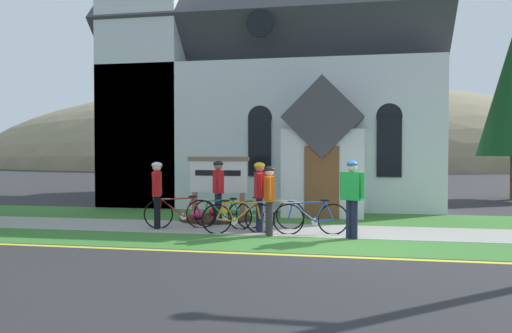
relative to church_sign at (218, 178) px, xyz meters
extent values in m
plane|color=#2B2B2D|center=(3.63, 0.57, -1.19)|extent=(140.00, 140.00, 0.00)
cube|color=#99968E|center=(0.84, -1.75, -1.19)|extent=(32.00, 2.07, 0.01)
cube|color=#38722D|center=(0.84, -3.71, -1.19)|extent=(32.00, 1.86, 0.01)
cube|color=#38722D|center=(0.84, 0.71, -1.19)|extent=(24.00, 2.84, 0.01)
cube|color=yellow|center=(0.84, -4.79, -1.19)|extent=(28.00, 0.16, 0.01)
cube|color=silver|center=(0.84, 6.93, 1.29)|extent=(11.70, 9.60, 4.97)
cube|color=#424247|center=(0.84, 6.93, 5.39)|extent=(12.20, 9.78, 9.78)
cube|color=silver|center=(-3.55, 3.59, 4.56)|extent=(2.92, 2.92, 11.50)
cube|color=silver|center=(2.95, 1.33, 0.11)|extent=(2.40, 1.60, 2.60)
cube|color=#424247|center=(2.95, 1.33, 1.76)|extent=(2.40, 1.80, 2.40)
cube|color=brown|center=(2.95, 0.51, -0.14)|extent=(1.00, 0.06, 2.10)
cube|color=black|center=(0.84, 2.10, 0.91)|extent=(0.76, 0.06, 1.90)
cone|color=black|center=(0.84, 2.10, 1.86)|extent=(0.80, 0.06, 0.80)
cube|color=black|center=(4.93, 2.10, 0.91)|extent=(0.76, 0.06, 1.90)
cone|color=black|center=(4.93, 2.10, 1.86)|extent=(0.80, 0.06, 0.80)
cylinder|color=black|center=(0.84, 2.10, 4.91)|extent=(0.90, 0.06, 0.90)
cube|color=#7F6047|center=(-0.72, 0.02, -0.81)|extent=(0.12, 0.12, 0.76)
cube|color=#7F6047|center=(0.72, -0.02, -0.81)|extent=(0.12, 0.12, 0.76)
cube|color=white|center=(0.00, 0.00, 0.03)|extent=(1.71, 0.13, 0.91)
cube|color=#7F6047|center=(0.00, 0.00, 0.54)|extent=(1.83, 0.18, 0.12)
cube|color=black|center=(0.00, -0.04, 0.14)|extent=(1.36, 0.05, 0.16)
cylinder|color=#382319|center=(0.00, -0.33, -1.14)|extent=(2.02, 2.02, 0.10)
ellipsoid|color=gold|center=(0.25, -0.38, -0.97)|extent=(0.36, 0.36, 0.24)
ellipsoid|color=red|center=(-0.08, -0.05, -0.97)|extent=(0.36, 0.36, 0.24)
ellipsoid|color=#CC338C|center=(-0.35, -0.89, -0.97)|extent=(0.36, 0.36, 0.24)
torus|color=black|center=(3.37, -2.22, -0.84)|extent=(0.74, 0.17, 0.74)
torus|color=black|center=(2.35, -2.41, -0.84)|extent=(0.74, 0.17, 0.74)
cylinder|color=#194CA5|center=(2.70, -2.34, -0.68)|extent=(0.56, 0.14, 0.46)
cylinder|color=#194CA5|center=(2.81, -2.32, -0.44)|extent=(0.77, 0.18, 0.08)
cylinder|color=#194CA5|center=(3.07, -2.27, -0.65)|extent=(0.26, 0.08, 0.49)
cylinder|color=#194CA5|center=(3.17, -2.26, -0.87)|extent=(0.42, 0.11, 0.09)
cylinder|color=#194CA5|center=(3.28, -2.23, -0.63)|extent=(0.22, 0.08, 0.44)
cylinder|color=#194CA5|center=(2.39, -2.40, -0.65)|extent=(0.12, 0.06, 0.38)
ellipsoid|color=black|center=(3.19, -2.25, -0.39)|extent=(0.25, 0.12, 0.05)
cylinder|color=silver|center=(2.43, -2.40, -0.44)|extent=(0.44, 0.11, 0.03)
cylinder|color=silver|center=(2.96, -2.29, -0.89)|extent=(0.18, 0.05, 0.18)
torus|color=black|center=(1.27, -1.68, -0.85)|extent=(0.73, 0.10, 0.73)
torus|color=black|center=(2.29, -1.59, -0.85)|extent=(0.73, 0.10, 0.73)
cylinder|color=#B7B7BC|center=(1.94, -1.62, -0.70)|extent=(0.55, 0.08, 0.43)
cylinder|color=#B7B7BC|center=(1.83, -1.63, -0.47)|extent=(0.76, 0.10, 0.09)
cylinder|color=#B7B7BC|center=(1.57, -1.65, -0.67)|extent=(0.26, 0.06, 0.48)
cylinder|color=#B7B7BC|center=(1.48, -1.66, -0.87)|extent=(0.41, 0.07, 0.09)
cylinder|color=#B7B7BC|center=(1.37, -1.67, -0.64)|extent=(0.22, 0.05, 0.42)
cylinder|color=#B7B7BC|center=(2.25, -1.59, -0.67)|extent=(0.12, 0.05, 0.36)
ellipsoid|color=black|center=(1.46, -1.66, -0.41)|extent=(0.25, 0.10, 0.05)
cylinder|color=silver|center=(2.21, -1.60, -0.47)|extent=(0.44, 0.07, 0.03)
cylinder|color=silver|center=(1.68, -1.64, -0.90)|extent=(0.18, 0.04, 0.18)
torus|color=black|center=(0.03, -1.84, -0.84)|extent=(0.73, 0.20, 0.74)
torus|color=black|center=(-1.01, -2.07, -0.84)|extent=(0.73, 0.20, 0.74)
cylinder|color=#A51E19|center=(-0.66, -1.99, -0.68)|extent=(0.57, 0.16, 0.45)
cylinder|color=#A51E19|center=(-0.55, -1.96, -0.44)|extent=(0.78, 0.21, 0.08)
cylinder|color=#A51E19|center=(-0.28, -1.90, -0.66)|extent=(0.27, 0.09, 0.49)
cylinder|color=#A51E19|center=(-0.18, -1.88, -0.87)|extent=(0.43, 0.13, 0.09)
cylinder|color=#A51E19|center=(-0.07, -1.86, -0.63)|extent=(0.23, 0.08, 0.43)
cylinder|color=#A51E19|center=(-0.97, -2.06, -0.65)|extent=(0.13, 0.06, 0.38)
ellipsoid|color=black|center=(-0.16, -1.88, -0.39)|extent=(0.25, 0.13, 0.05)
cylinder|color=silver|center=(-0.93, -2.05, -0.45)|extent=(0.44, 0.12, 0.03)
cylinder|color=silver|center=(-0.39, -1.93, -0.89)|extent=(0.18, 0.06, 0.18)
torus|color=black|center=(0.66, -2.63, -0.85)|extent=(0.70, 0.24, 0.72)
torus|color=black|center=(1.65, -2.34, -0.85)|extent=(0.70, 0.24, 0.72)
cylinder|color=orange|center=(1.32, -2.44, -0.69)|extent=(0.55, 0.19, 0.45)
cylinder|color=orange|center=(1.21, -2.47, -0.46)|extent=(0.74, 0.25, 0.07)
cylinder|color=orange|center=(0.95, -2.54, -0.67)|extent=(0.26, 0.11, 0.47)
cylinder|color=orange|center=(0.86, -2.57, -0.87)|extent=(0.41, 0.15, 0.09)
cylinder|color=orange|center=(0.75, -2.60, -0.65)|extent=(0.22, 0.10, 0.42)
cylinder|color=orange|center=(1.61, -2.35, -0.66)|extent=(0.12, 0.07, 0.38)
ellipsoid|color=black|center=(0.84, -2.58, -0.41)|extent=(0.25, 0.14, 0.05)
cylinder|color=silver|center=(1.57, -2.36, -0.45)|extent=(0.43, 0.15, 0.03)
cylinder|color=silver|center=(1.06, -2.51, -0.90)|extent=(0.18, 0.07, 0.18)
torus|color=black|center=(1.06, -1.89, -0.86)|extent=(0.68, 0.25, 0.70)
torus|color=black|center=(0.07, -1.57, -0.86)|extent=(0.68, 0.25, 0.70)
cylinder|color=#19723F|center=(0.40, -1.68, -0.72)|extent=(0.55, 0.21, 0.42)
cylinder|color=#19723F|center=(0.51, -1.71, -0.49)|extent=(0.75, 0.27, 0.10)
cylinder|color=#19723F|center=(0.77, -1.80, -0.69)|extent=(0.26, 0.11, 0.46)
cylinder|color=#19723F|center=(0.86, -1.83, -0.88)|extent=(0.41, 0.16, 0.09)
cylinder|color=#19723F|center=(0.97, -1.86, -0.66)|extent=(0.22, 0.10, 0.41)
cylinder|color=#19723F|center=(0.10, -1.58, -0.69)|extent=(0.12, 0.07, 0.35)
ellipsoid|color=black|center=(0.88, -1.83, -0.43)|extent=(0.25, 0.15, 0.05)
cylinder|color=silver|center=(0.14, -1.59, -0.50)|extent=(0.43, 0.16, 0.03)
cylinder|color=silver|center=(0.66, -1.76, -0.91)|extent=(0.18, 0.07, 0.18)
cylinder|color=#2D2D33|center=(1.90, -2.57, -0.80)|extent=(0.15, 0.15, 0.79)
cylinder|color=#2D2D33|center=(1.95, -2.75, -0.80)|extent=(0.15, 0.15, 0.79)
cube|color=#E55914|center=(1.93, -2.66, -0.11)|extent=(0.32, 0.48, 0.58)
sphere|color=beige|center=(1.93, -2.66, 0.28)|extent=(0.21, 0.21, 0.21)
ellipsoid|color=black|center=(1.93, -2.66, 0.34)|extent=(0.31, 0.28, 0.14)
cylinder|color=#E55914|center=(1.89, -2.38, -0.08)|extent=(0.09, 0.11, 0.52)
cylinder|color=#E55914|center=(1.97, -2.93, -0.08)|extent=(0.09, 0.17, 0.53)
cylinder|color=#191E38|center=(1.63, -2.22, -0.78)|extent=(0.15, 0.15, 0.83)
cylinder|color=#191E38|center=(1.58, -2.07, -0.78)|extent=(0.15, 0.15, 0.83)
cube|color=red|center=(1.61, -2.14, -0.05)|extent=(0.34, 0.51, 0.61)
sphere|color=#936B51|center=(1.61, -2.14, 0.36)|extent=(0.22, 0.22, 0.22)
ellipsoid|color=gold|center=(1.61, -2.14, 0.42)|extent=(0.33, 0.30, 0.15)
cylinder|color=red|center=(1.66, -2.43, -0.02)|extent=(0.09, 0.24, 0.55)
cylinder|color=red|center=(1.55, -1.86, -0.02)|extent=(0.09, 0.15, 0.55)
cylinder|color=#191E38|center=(0.35, -1.22, -0.77)|extent=(0.15, 0.15, 0.84)
cylinder|color=#191E38|center=(0.27, -1.08, -0.77)|extent=(0.15, 0.15, 0.84)
cube|color=red|center=(0.31, -1.15, -0.05)|extent=(0.40, 0.51, 0.61)
sphere|color=#936B51|center=(0.31, -1.15, 0.37)|extent=(0.22, 0.22, 0.22)
ellipsoid|color=black|center=(0.31, -1.15, 0.43)|extent=(0.35, 0.33, 0.15)
cylinder|color=red|center=(0.41, -1.42, -0.02)|extent=(0.09, 0.11, 0.55)
cylinder|color=red|center=(0.21, -0.88, -0.02)|extent=(0.09, 0.20, 0.56)
cylinder|color=black|center=(-0.98, -2.24, -0.78)|extent=(0.15, 0.15, 0.83)
cylinder|color=black|center=(-1.01, -2.14, -0.78)|extent=(0.15, 0.15, 0.83)
cube|color=red|center=(-1.00, -2.19, -0.06)|extent=(0.33, 0.51, 0.61)
sphere|color=beige|center=(-1.00, -2.19, 0.35)|extent=(0.22, 0.22, 0.22)
ellipsoid|color=silver|center=(-1.00, -2.19, 0.41)|extent=(0.32, 0.29, 0.15)
cylinder|color=red|center=(-0.95, -2.47, -0.03)|extent=(0.09, 0.22, 0.55)
cylinder|color=red|center=(-1.04, -1.91, -0.03)|extent=(0.09, 0.21, 0.55)
cylinder|color=#191E38|center=(3.75, -2.72, -0.76)|extent=(0.15, 0.15, 0.86)
cylinder|color=#191E38|center=(3.86, -2.79, -0.76)|extent=(0.15, 0.15, 0.86)
cube|color=green|center=(3.80, -2.75, -0.01)|extent=(0.52, 0.43, 0.63)
sphere|color=beige|center=(3.80, -2.75, 0.41)|extent=(0.22, 0.22, 0.22)
ellipsoid|color=#1E59B2|center=(3.80, -2.75, 0.47)|extent=(0.35, 0.36, 0.16)
cylinder|color=green|center=(3.58, -2.56, 0.02)|extent=(0.09, 0.20, 0.57)
cylinder|color=green|center=(4.03, -2.95, 0.02)|extent=(0.09, 0.11, 0.57)
ellipsoid|color=#847A5B|center=(-5.35, 53.55, -1.19)|extent=(86.73, 46.84, 21.47)
camera|label=1|loc=(3.80, -14.21, 0.74)|focal=35.70mm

